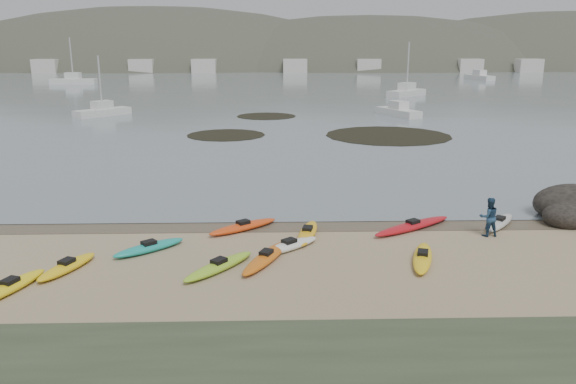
{
  "coord_description": "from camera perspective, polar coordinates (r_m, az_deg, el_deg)",
  "views": [
    {
      "loc": [
        -0.69,
        -25.24,
        8.15
      ],
      "look_at": [
        0.0,
        0.0,
        1.5
      ],
      "focal_mm": 35.0,
      "sensor_mm": 36.0,
      "label": 1
    }
  ],
  "objects": [
    {
      "name": "far_hills",
      "position": [
        224.14,
        8.83,
        8.41
      ],
      "size": [
        550.0,
        135.0,
        80.0
      ],
      "color": "#384235",
      "rests_on": "ground"
    },
    {
      "name": "ground",
      "position": [
        26.53,
        0.0,
        -3.13
      ],
      "size": [
        600.0,
        600.0,
        0.0
      ],
      "primitive_type": "plane",
      "color": "tan",
      "rests_on": "ground"
    },
    {
      "name": "kelp_mats",
      "position": [
        54.97,
        3.61,
        6.23
      ],
      "size": [
        24.3,
        23.85,
        0.04
      ],
      "color": "black",
      "rests_on": "water"
    },
    {
      "name": "person_east",
      "position": [
        26.01,
        19.72,
        -2.4
      ],
      "size": [
        0.89,
        0.72,
        1.73
      ],
      "primitive_type": "imported",
      "rotation": [
        0.0,
        0.0,
        3.22
      ],
      "color": "navy",
      "rests_on": "ground"
    },
    {
      "name": "moored_boats",
      "position": [
        106.38,
        0.72,
        10.68
      ],
      "size": [
        98.37,
        76.99,
        1.31
      ],
      "color": "silver",
      "rests_on": "ground"
    },
    {
      "name": "kayaks",
      "position": [
        23.06,
        -0.79,
        -5.49
      ],
      "size": [
        21.59,
        9.66,
        0.34
      ],
      "color": "#96D22A",
      "rests_on": "ground"
    },
    {
      "name": "water",
      "position": [
        325.34,
        -1.49,
        13.32
      ],
      "size": [
        1200.0,
        1200.0,
        0.0
      ],
      "primitive_type": "plane",
      "color": "slate",
      "rests_on": "ground"
    },
    {
      "name": "wet_sand",
      "position": [
        26.25,
        0.02,
        -3.33
      ],
      "size": [
        60.0,
        60.0,
        0.0
      ],
      "primitive_type": "plane",
      "color": "brown",
      "rests_on": "ground"
    },
    {
      "name": "far_town",
      "position": [
        170.48,
        0.7,
        12.69
      ],
      "size": [
        199.0,
        5.0,
        4.0
      ],
      "color": "beige",
      "rests_on": "ground"
    }
  ]
}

